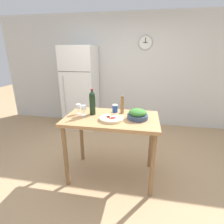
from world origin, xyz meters
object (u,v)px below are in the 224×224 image
object	(u,v)px
wine_bottle	(92,103)
homemade_pizza	(111,118)
refrigerator	(81,88)
salad_bowl	(138,115)
wine_glass_far	(79,107)
salt_canister	(115,108)
pepper_mill	(122,105)
wine_glass_near	(84,108)

from	to	relation	value
wine_bottle	homemade_pizza	bearing A→B (deg)	-27.62
refrigerator	salad_bowl	size ratio (longest dim) A/B	6.99
refrigerator	wine_bottle	xyz separation A→B (m)	(0.79, -1.68, 0.15)
wine_glass_far	salad_bowl	size ratio (longest dim) A/B	0.52
salad_bowl	wine_glass_far	bearing A→B (deg)	176.27
salt_canister	wine_glass_far	bearing A→B (deg)	-162.48
salt_canister	homemade_pizza	bearing A→B (deg)	-89.55
pepper_mill	homemade_pizza	size ratio (longest dim) A/B	0.81
refrigerator	wine_glass_far	world-z (taller)	refrigerator
salad_bowl	wine_glass_near	bearing A→B (deg)	179.24
wine_bottle	salt_canister	distance (m)	0.34
pepper_mill	salad_bowl	size ratio (longest dim) A/B	0.95
wine_glass_far	homemade_pizza	size ratio (longest dim) A/B	0.45
wine_glass_far	pepper_mill	xyz separation A→B (m)	(0.60, 0.14, 0.02)
salad_bowl	salt_canister	size ratio (longest dim) A/B	2.35
salad_bowl	salt_canister	xyz separation A→B (m)	(-0.33, 0.21, -0.00)
homemade_pizza	wine_glass_far	bearing A→B (deg)	163.94
wine_bottle	homemade_pizza	distance (m)	0.37
refrigerator	wine_bottle	world-z (taller)	refrigerator
pepper_mill	salad_bowl	xyz separation A→B (m)	(0.23, -0.19, -0.06)
wine_bottle	salad_bowl	distance (m)	0.64
wine_bottle	pepper_mill	xyz separation A→B (m)	(0.40, 0.13, -0.05)
homemade_pizza	salt_canister	size ratio (longest dim) A/B	2.75
salad_bowl	pepper_mill	bearing A→B (deg)	139.62
pepper_mill	homemade_pizza	xyz separation A→B (m)	(-0.10, -0.28, -0.11)
refrigerator	salad_bowl	xyz separation A→B (m)	(1.41, -1.74, 0.04)
wine_glass_far	homemade_pizza	distance (m)	0.52
refrigerator	homemade_pizza	distance (m)	2.13
refrigerator	salt_canister	xyz separation A→B (m)	(1.08, -1.53, 0.04)
homemade_pizza	wine_bottle	bearing A→B (deg)	152.38
wine_glass_far	refrigerator	bearing A→B (deg)	109.22
pepper_mill	refrigerator	bearing A→B (deg)	127.39
wine_glass_near	salad_bowl	bearing A→B (deg)	-0.76
pepper_mill	salt_canister	size ratio (longest dim) A/B	2.23
wine_glass_far	homemade_pizza	xyz separation A→B (m)	(0.49, -0.14, -0.08)
pepper_mill	wine_bottle	bearing A→B (deg)	-162.46
salad_bowl	homemade_pizza	xyz separation A→B (m)	(-0.33, -0.09, -0.04)
refrigerator	salad_bowl	bearing A→B (deg)	-51.01
pepper_mill	salt_canister	distance (m)	0.13
refrigerator	salt_canister	distance (m)	1.88
wine_glass_far	salad_bowl	bearing A→B (deg)	-3.73
pepper_mill	wine_glass_near	bearing A→B (deg)	-160.25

